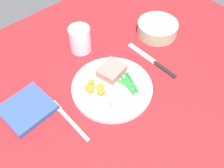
% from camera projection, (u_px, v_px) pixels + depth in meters
% --- Properties ---
extents(dining_table, '(1.20, 0.90, 0.02)m').
position_uv_depth(dining_table, '(110.00, 80.00, 0.81)').
color(dining_table, red).
rests_on(dining_table, ground).
extents(dinner_plate, '(0.24, 0.24, 0.02)m').
position_uv_depth(dinner_plate, '(112.00, 88.00, 0.76)').
color(dinner_plate, white).
rests_on(dinner_plate, dining_table).
extents(meat_portion, '(0.09, 0.08, 0.03)m').
position_uv_depth(meat_portion, '(112.00, 71.00, 0.78)').
color(meat_portion, '#B2756B').
rests_on(meat_portion, dinner_plate).
extents(mashed_potatoes, '(0.07, 0.06, 0.04)m').
position_uv_depth(mashed_potatoes, '(117.00, 95.00, 0.71)').
color(mashed_potatoes, beige).
rests_on(mashed_potatoes, dinner_plate).
extents(carrot_slices, '(0.05, 0.07, 0.01)m').
position_uv_depth(carrot_slices, '(95.00, 88.00, 0.75)').
color(carrot_slices, orange).
rests_on(carrot_slices, dinner_plate).
extents(green_beans, '(0.05, 0.09, 0.01)m').
position_uv_depth(green_beans, '(128.00, 83.00, 0.76)').
color(green_beans, '#2D8C38').
rests_on(green_beans, dinner_plate).
extents(fork, '(0.01, 0.17, 0.00)m').
position_uv_depth(fork, '(70.00, 120.00, 0.70)').
color(fork, silver).
rests_on(fork, dining_table).
extents(knife, '(0.02, 0.20, 0.01)m').
position_uv_depth(knife, '(152.00, 61.00, 0.84)').
color(knife, black).
rests_on(knife, dining_table).
extents(water_glass, '(0.07, 0.07, 0.09)m').
position_uv_depth(water_glass, '(80.00, 41.00, 0.85)').
color(water_glass, silver).
rests_on(water_glass, dining_table).
extents(salad_bowl, '(0.14, 0.14, 0.05)m').
position_uv_depth(salad_bowl, '(157.00, 28.00, 0.91)').
color(salad_bowl, '#99B28C').
rests_on(salad_bowl, dining_table).
extents(napkin, '(0.14, 0.13, 0.02)m').
position_uv_depth(napkin, '(27.00, 109.00, 0.72)').
color(napkin, '#334C8C').
rests_on(napkin, dining_table).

